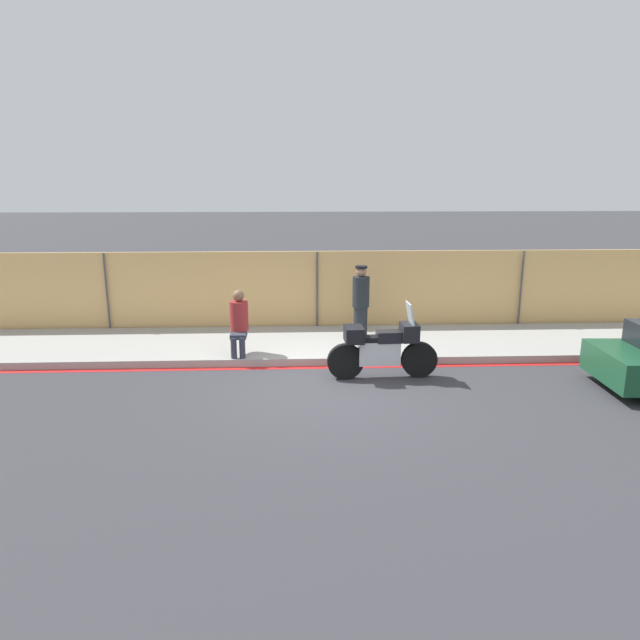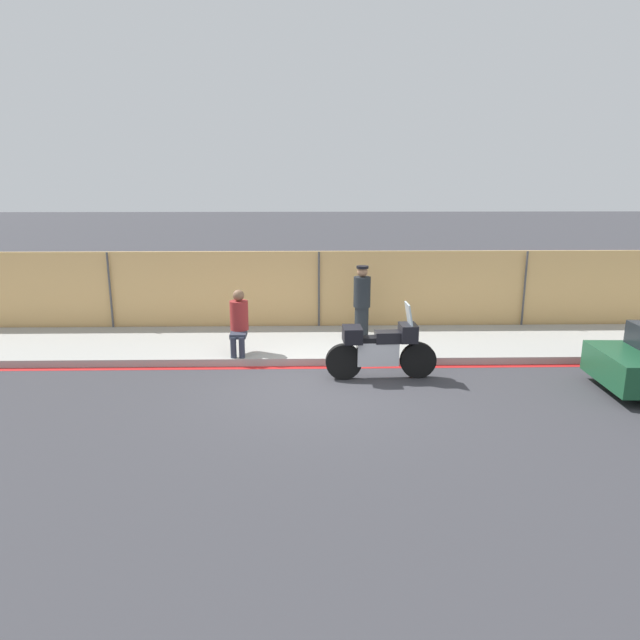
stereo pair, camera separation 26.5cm
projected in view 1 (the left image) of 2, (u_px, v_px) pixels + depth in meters
ground_plane at (326, 388)px, 10.80m from camera, size 120.00×120.00×0.00m
sidewalk at (319, 344)px, 13.38m from camera, size 39.18×2.79×0.16m
curb_paint_stripe at (323, 367)px, 11.96m from camera, size 39.18×0.18×0.01m
storefront_fence at (317, 292)px, 14.59m from camera, size 37.22×0.17×2.08m
motorcycle at (382, 348)px, 11.20m from camera, size 2.20×0.54×1.52m
officer_standing at (361, 301)px, 13.57m from camera, size 0.40×0.40×1.70m
person_seated_on_curb at (239, 319)px, 12.23m from camera, size 0.40×0.71×1.38m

